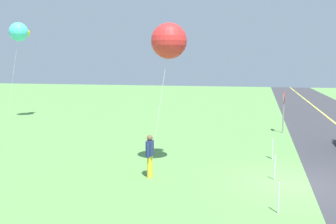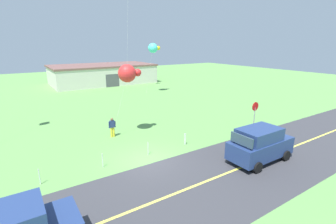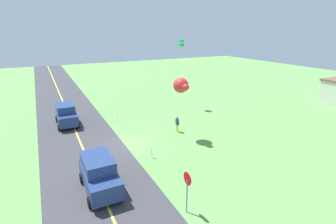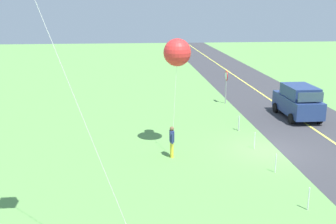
{
  "view_description": "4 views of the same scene",
  "coord_description": "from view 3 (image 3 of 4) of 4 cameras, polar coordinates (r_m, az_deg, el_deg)",
  "views": [
    {
      "loc": [
        -13.23,
        1.27,
        4.15
      ],
      "look_at": [
        1.63,
        5.03,
        2.2
      ],
      "focal_mm": 39.39,
      "sensor_mm": 36.0,
      "label": 1
    },
    {
      "loc": [
        -6.91,
        -12.84,
        7.33
      ],
      "look_at": [
        3.72,
        3.38,
        1.88
      ],
      "focal_mm": 26.21,
      "sensor_mm": 36.0,
      "label": 2
    },
    {
      "loc": [
        20.61,
        -6.52,
        9.93
      ],
      "look_at": [
        1.93,
        2.96,
        3.12
      ],
      "focal_mm": 27.32,
      "sensor_mm": 36.0,
      "label": 3
    },
    {
      "loc": [
        -19.21,
        7.2,
        7.46
      ],
      "look_at": [
        2.84,
        5.08,
        1.46
      ],
      "focal_mm": 42.81,
      "sensor_mm": 36.0,
      "label": 4
    }
  ],
  "objects": [
    {
      "name": "kite_blue_mid",
      "position": [
        33.07,
        2.92,
        15.08
      ],
      "size": [
        2.56,
        3.49,
        8.72
      ],
      "color": "silver",
      "rests_on": "ground"
    },
    {
      "name": "fence_post_2",
      "position": [
        26.28,
        -9.13,
        -3.39
      ],
      "size": [
        0.05,
        0.05,
        0.9
      ],
      "primitive_type": "cylinder",
      "color": "silver",
      "rests_on": "ground"
    },
    {
      "name": "fence_post_3",
      "position": [
        23.51,
        -6.71,
        -5.92
      ],
      "size": [
        0.05,
        0.05,
        0.9
      ],
      "primitive_type": "cylinder",
      "color": "silver",
      "rests_on": "ground"
    },
    {
      "name": "kite_red_low",
      "position": [
        23.21,
        2.95,
        5.94
      ],
      "size": [
        2.52,
        1.4,
        5.79
      ],
      "color": "silver",
      "rests_on": "ground"
    },
    {
      "name": "stop_sign",
      "position": [
        14.62,
        4.32,
        -15.84
      ],
      "size": [
        0.76,
        0.08,
        2.56
      ],
      "color": "gray",
      "rests_on": "ground"
    },
    {
      "name": "asphalt_road",
      "position": [
        23.01,
        -18.12,
        -8.53
      ],
      "size": [
        120.0,
        7.0,
        0.0
      ],
      "primitive_type": "cube",
      "color": "#38383D",
      "rests_on": "ground"
    },
    {
      "name": "car_parked_west_near",
      "position": [
        29.72,
        -21.76,
        -0.51
      ],
      "size": [
        4.4,
        2.12,
        2.24
      ],
      "color": "navy",
      "rests_on": "ground"
    },
    {
      "name": "fence_post_1",
      "position": [
        29.4,
        -11.23,
        -1.18
      ],
      "size": [
        0.05,
        0.05,
        0.9
      ],
      "primitive_type": "cylinder",
      "color": "silver",
      "rests_on": "ground"
    },
    {
      "name": "fence_post_5",
      "position": [
        20.82,
        -3.6,
        -9.13
      ],
      "size": [
        0.05,
        0.05,
        0.9
      ],
      "primitive_type": "cylinder",
      "color": "silver",
      "rests_on": "ground"
    },
    {
      "name": "person_adult_near",
      "position": [
        25.75,
        2.07,
        -2.64
      ],
      "size": [
        0.58,
        0.22,
        1.6
      ],
      "rotation": [
        0.0,
        0.0,
        3.59
      ],
      "color": "yellow",
      "rests_on": "ground"
    },
    {
      "name": "fence_post_0",
      "position": [
        32.24,
        -12.76,
        0.43
      ],
      "size": [
        0.05,
        0.05,
        0.9
      ],
      "primitive_type": "cylinder",
      "color": "silver",
      "rests_on": "ground"
    },
    {
      "name": "car_suv_foreground",
      "position": [
        17.33,
        -15.1,
        -13.13
      ],
      "size": [
        4.4,
        2.12,
        2.24
      ],
      "color": "navy",
      "rests_on": "ground"
    },
    {
      "name": "ground_plane",
      "position": [
        23.81,
        -8.55,
        -7.0
      ],
      "size": [
        120.0,
        120.0,
        0.1
      ],
      "primitive_type": "cube",
      "color": "#60994C"
    },
    {
      "name": "road_centre_stripe",
      "position": [
        23.01,
        -18.12,
        -8.52
      ],
      "size": [
        120.0,
        0.16,
        0.0
      ],
      "primitive_type": "cube",
      "color": "#E5E04C",
      "rests_on": "asphalt_road"
    },
    {
      "name": "fence_post_4",
      "position": [
        20.9,
        -3.7,
        -9.02
      ],
      "size": [
        0.05,
        0.05,
        0.9
      ],
      "primitive_type": "cylinder",
      "color": "silver",
      "rests_on": "ground"
    }
  ]
}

